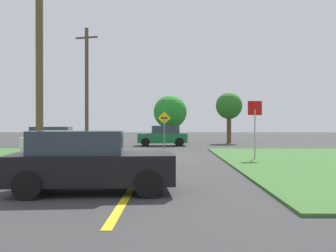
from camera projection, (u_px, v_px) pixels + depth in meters
name	position (u px, v px, depth m)	size (l,w,h in m)	color
ground_plane	(151.00, 157.00, 21.76)	(120.00, 120.00, 0.00)	#373737
lane_stripe_center	(139.00, 176.00, 13.76)	(0.20, 14.00, 0.01)	yellow
stop_sign	(255.00, 119.00, 19.62)	(0.69, 0.09, 2.91)	#9EA0A8
parked_car_near_building	(57.00, 141.00, 23.24)	(4.01, 2.09, 1.62)	white
car_behind_on_main_road	(89.00, 162.00, 10.51)	(4.37, 2.39, 1.62)	black
car_approaching_junction	(163.00, 136.00, 32.38)	(4.07, 2.30, 1.62)	#196B33
utility_pole_near	(39.00, 62.00, 17.46)	(1.80, 0.41, 8.77)	brown
utility_pole_mid	(87.00, 86.00, 30.22)	(1.76, 0.61, 8.99)	brown
direction_sign	(164.00, 126.00, 27.81)	(0.90, 0.12, 2.64)	slate
oak_tree_left	(229.00, 106.00, 36.53)	(2.41, 2.41, 4.62)	brown
pine_tree_center	(170.00, 112.00, 40.57)	(3.35, 3.35, 4.65)	brown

